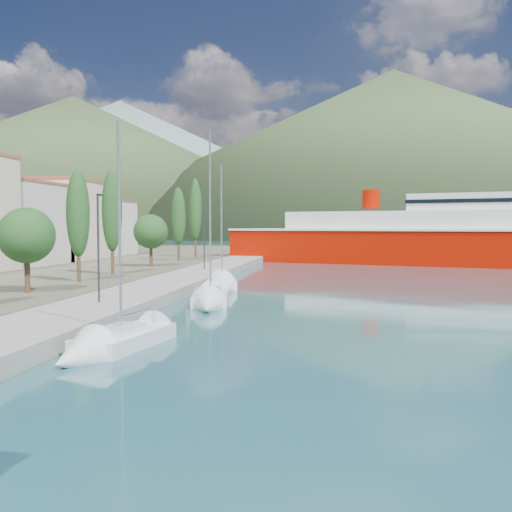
# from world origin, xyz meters

# --- Properties ---
(ground) EXTENTS (1400.00, 1400.00, 0.00)m
(ground) POSITION_xyz_m (0.00, 120.00, 0.00)
(ground) COLOR #22545D
(quay) EXTENTS (5.00, 88.00, 0.80)m
(quay) POSITION_xyz_m (-9.00, 26.00, 0.40)
(quay) COLOR gray
(quay) RESTS_ON ground
(hills_far) EXTENTS (1480.00, 900.00, 180.00)m
(hills_far) POSITION_xyz_m (138.59, 618.73, 77.39)
(hills_far) COLOR slate
(hills_far) RESTS_ON ground
(hills_near) EXTENTS (1010.00, 520.00, 115.00)m
(hills_near) POSITION_xyz_m (98.04, 372.50, 49.18)
(hills_near) COLOR #3A4D2A
(hills_near) RESTS_ON ground
(tree_row) EXTENTS (3.68, 61.80, 11.03)m
(tree_row) POSITION_xyz_m (-15.92, 32.25, 5.65)
(tree_row) COLOR #47301E
(tree_row) RESTS_ON land_strip
(lamp_posts) EXTENTS (0.15, 49.78, 6.06)m
(lamp_posts) POSITION_xyz_m (-9.00, 14.87, 4.08)
(lamp_posts) COLOR #2D2D33
(lamp_posts) RESTS_ON quay
(sailboat_near) EXTENTS (3.39, 7.35, 10.17)m
(sailboat_near) POSITION_xyz_m (-4.89, 5.75, 0.28)
(sailboat_near) COLOR silver
(sailboat_near) RESTS_ON ground
(sailboat_mid) EXTENTS (3.72, 8.71, 12.16)m
(sailboat_mid) POSITION_xyz_m (-3.81, 19.58, 0.30)
(sailboat_mid) COLOR silver
(sailboat_mid) RESTS_ON ground
(sailboat_far) EXTENTS (3.93, 7.84, 11.03)m
(sailboat_far) POSITION_xyz_m (-4.96, 28.76, 0.31)
(sailboat_far) COLOR silver
(sailboat_far) RESTS_ON ground
(ferry) EXTENTS (54.37, 25.43, 10.59)m
(ferry) POSITION_xyz_m (15.66, 63.30, 3.22)
(ferry) COLOR #AA0E00
(ferry) RESTS_ON ground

